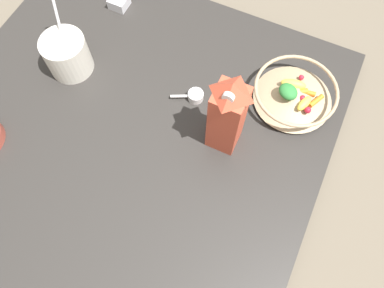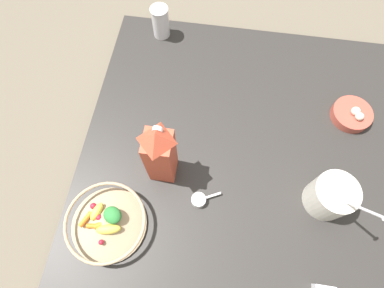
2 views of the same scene
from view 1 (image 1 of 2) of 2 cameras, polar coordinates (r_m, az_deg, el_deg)
ground_plane at (r=1.10m, az=-9.72°, el=0.91°), size 6.00×6.00×0.00m
countertop at (r=1.08m, az=-9.90°, el=1.41°), size 1.09×1.09×0.04m
fruit_bowl at (r=1.10m, az=15.37°, el=7.40°), size 0.24×0.24×0.08m
milk_carton at (r=0.92m, az=5.44°, el=4.47°), size 0.08×0.08×0.28m
yogurt_tub at (r=1.16m, az=-18.58°, el=12.95°), size 0.13×0.16×0.23m
spice_jar at (r=1.33m, az=-11.05°, el=20.41°), size 0.06×0.06×0.03m
measuring_scoop at (r=1.09m, az=0.42°, el=7.35°), size 0.09×0.06×0.02m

